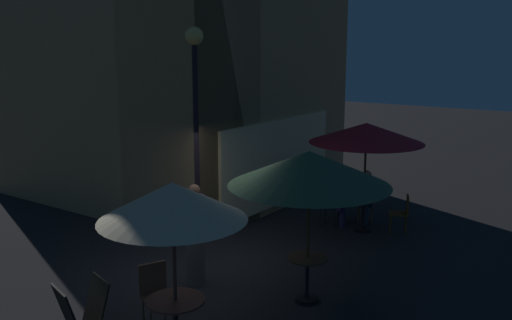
# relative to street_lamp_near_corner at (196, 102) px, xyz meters

# --- Properties ---
(ground_plane) EXTENTS (60.00, 60.00, 0.00)m
(ground_plane) POSITION_rel_street_lamp_near_corner_xyz_m (-0.48, -0.75, -3.07)
(ground_plane) COLOR #242325
(cafe_building) EXTENTS (6.67, 7.91, 8.00)m
(cafe_building) POSITION_rel_street_lamp_near_corner_xyz_m (2.79, 3.15, 0.93)
(cafe_building) COLOR tan
(cafe_building) RESTS_ON ground
(street_lamp_near_corner) EXTENTS (0.33, 0.33, 4.39)m
(street_lamp_near_corner) POSITION_rel_street_lamp_near_corner_xyz_m (0.00, 0.00, 0.00)
(street_lamp_near_corner) COLOR black
(street_lamp_near_corner) RESTS_ON ground
(menu_sandwich_board) EXTENTS (0.77, 0.71, 0.87)m
(menu_sandwich_board) POSITION_rel_street_lamp_near_corner_xyz_m (-3.23, -0.65, -2.62)
(menu_sandwich_board) COLOR black
(menu_sandwich_board) RESTS_ON ground
(cafe_table_0) EXTENTS (0.71, 0.71, 0.76)m
(cafe_table_0) POSITION_rel_street_lamp_near_corner_xyz_m (3.44, -1.85, -2.52)
(cafe_table_0) COLOR black
(cafe_table_0) RESTS_ON ground
(cafe_table_1) EXTENTS (0.65, 0.65, 0.75)m
(cafe_table_1) POSITION_rel_street_lamp_near_corner_xyz_m (-0.32, -2.56, -2.55)
(cafe_table_1) COLOR black
(cafe_table_1) RESTS_ON ground
(cafe_table_2) EXTENTS (0.79, 0.79, 0.75)m
(cafe_table_2) POSITION_rel_street_lamp_near_corner_xyz_m (-2.64, -1.86, -2.50)
(cafe_table_2) COLOR black
(cafe_table_2) RESTS_ON ground
(patio_umbrella_0) EXTENTS (2.48, 2.48, 2.43)m
(patio_umbrella_0) POSITION_rel_street_lamp_near_corner_xyz_m (3.44, -1.85, -0.86)
(patio_umbrella_0) COLOR black
(patio_umbrella_0) RESTS_ON ground
(patio_umbrella_1) EXTENTS (2.55, 2.55, 2.48)m
(patio_umbrella_1) POSITION_rel_street_lamp_near_corner_xyz_m (-0.32, -2.56, -0.86)
(patio_umbrella_1) COLOR black
(patio_umbrella_1) RESTS_ON ground
(patio_umbrella_2) EXTENTS (1.95, 1.95, 2.36)m
(patio_umbrella_2) POSITION_rel_street_lamp_near_corner_xyz_m (-2.64, -1.86, -0.97)
(patio_umbrella_2) COLOR black
(patio_umbrella_2) RESTS_ON ground
(cafe_chair_0) EXTENTS (0.53, 0.53, 0.86)m
(cafe_chair_0) POSITION_rel_street_lamp_near_corner_xyz_m (3.76, -2.63, -2.54)
(cafe_chair_0) COLOR #533E16
(cafe_chair_0) RESTS_ON ground
(cafe_chair_1) EXTENTS (0.48, 0.48, 0.99)m
(cafe_chair_1) POSITION_rel_street_lamp_near_corner_xyz_m (4.19, -1.59, -2.48)
(cafe_chair_1) COLOR brown
(cafe_chair_1) RESTS_ON ground
(cafe_chair_2) EXTENTS (0.45, 0.45, 0.88)m
(cafe_chair_2) POSITION_rel_street_lamp_near_corner_xyz_m (3.33, -0.98, -2.53)
(cafe_chair_2) COLOR black
(cafe_chair_2) RESTS_ON ground
(cafe_chair_3) EXTENTS (0.56, 0.56, 0.95)m
(cafe_chair_3) POSITION_rel_street_lamp_near_corner_xyz_m (-2.29, -1.13, -2.49)
(cafe_chair_3) COLOR brown
(cafe_chair_3) RESTS_ON ground
(patron_seated_0) EXTENTS (0.51, 0.41, 1.23)m
(patron_seated_0) POSITION_rel_street_lamp_near_corner_xyz_m (4.05, -1.64, -2.37)
(patron_seated_0) COLOR #223647
(patron_seated_0) RESTS_ON ground
(patron_seated_1) EXTENTS (0.37, 0.53, 1.30)m
(patron_seated_1) POSITION_rel_street_lamp_near_corner_xyz_m (3.35, -1.12, -2.34)
(patron_seated_1) COLOR #2A2649
(patron_seated_1) RESTS_ON ground
(patron_standing_2) EXTENTS (0.37, 0.37, 1.78)m
(patron_standing_2) POSITION_rel_street_lamp_near_corner_xyz_m (-0.84, -0.65, -2.17)
(patron_standing_2) COLOR #746353
(patron_standing_2) RESTS_ON ground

